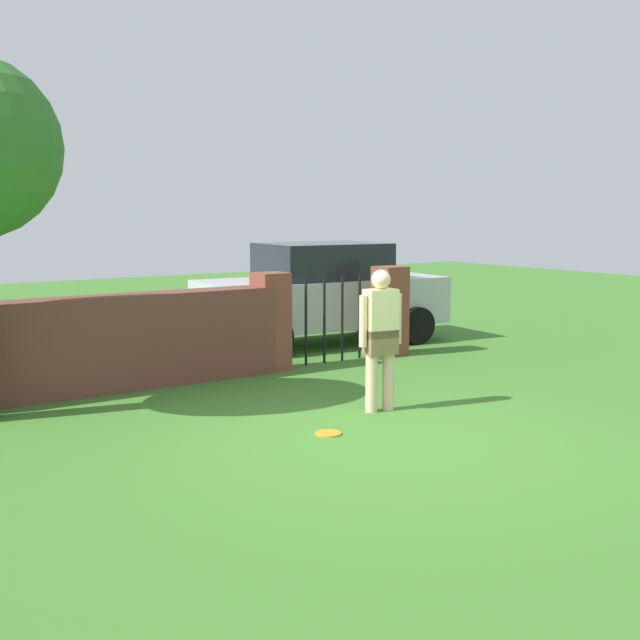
% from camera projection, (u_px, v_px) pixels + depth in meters
% --- Properties ---
extents(ground_plane, '(40.00, 40.00, 0.00)m').
position_uv_depth(ground_plane, '(382.00, 439.00, 8.21)').
color(ground_plane, '#3D7528').
extents(brick_wall, '(4.67, 0.50, 1.22)m').
position_uv_depth(brick_wall, '(106.00, 344.00, 10.29)').
color(brick_wall, brown).
rests_on(brick_wall, ground).
extents(person, '(0.54, 0.27, 1.62)m').
position_uv_depth(person, '(380.00, 333.00, 9.25)').
color(person, beige).
rests_on(person, ground).
extents(fence_gate, '(2.63, 0.44, 1.40)m').
position_uv_depth(fence_gate, '(333.00, 316.00, 12.26)').
color(fence_gate, brown).
rests_on(fence_gate, ground).
extents(car, '(4.34, 2.21, 1.72)m').
position_uv_depth(car, '(322.00, 293.00, 13.94)').
color(car, '#B7B7BC').
rests_on(car, ground).
extents(frisbee_orange, '(0.27, 0.27, 0.02)m').
position_uv_depth(frisbee_orange, '(328.00, 433.00, 8.38)').
color(frisbee_orange, orange).
rests_on(frisbee_orange, ground).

